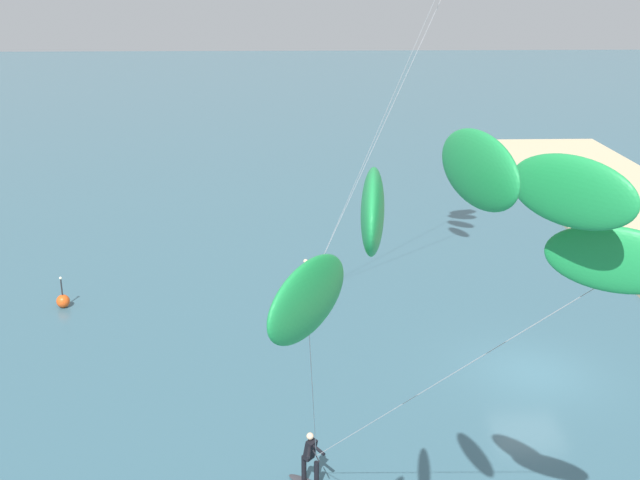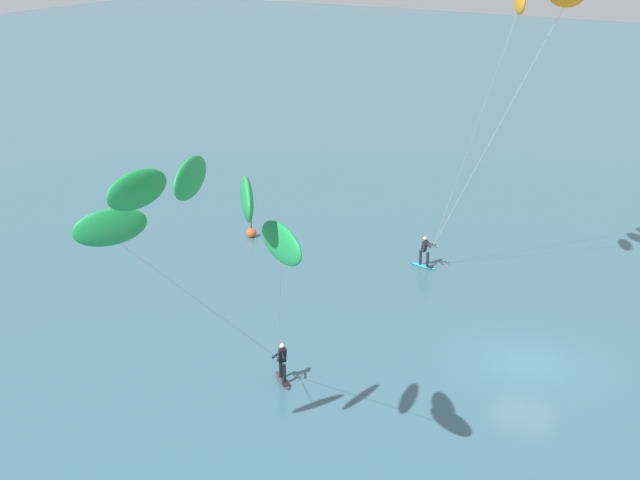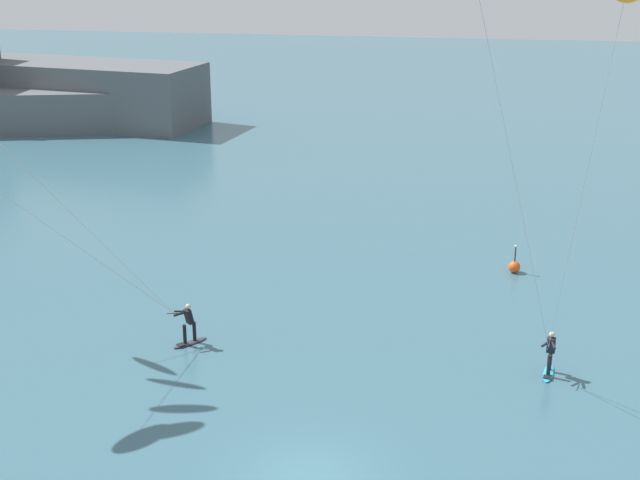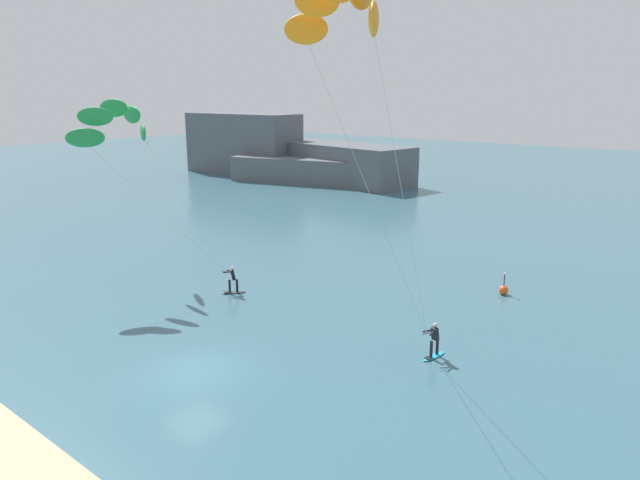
% 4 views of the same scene
% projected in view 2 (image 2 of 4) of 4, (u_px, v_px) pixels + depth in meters
% --- Properties ---
extents(ground_plane, '(240.00, 240.00, 0.00)m').
position_uv_depth(ground_plane, '(528.00, 364.00, 35.56)').
color(ground_plane, '#386070').
extents(kitesurfer_mid_water, '(10.12, 6.52, 11.39)m').
position_uv_depth(kitesurfer_mid_water, '(196.00, 215.00, 23.69)').
color(kitesurfer_mid_water, '#333338').
rests_on(kitesurfer_mid_water, ground).
extents(marker_buoy, '(0.56, 0.56, 1.38)m').
position_uv_depth(marker_buoy, '(251.00, 232.00, 49.11)').
color(marker_buoy, '#EA5119').
rests_on(marker_buoy, ground).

